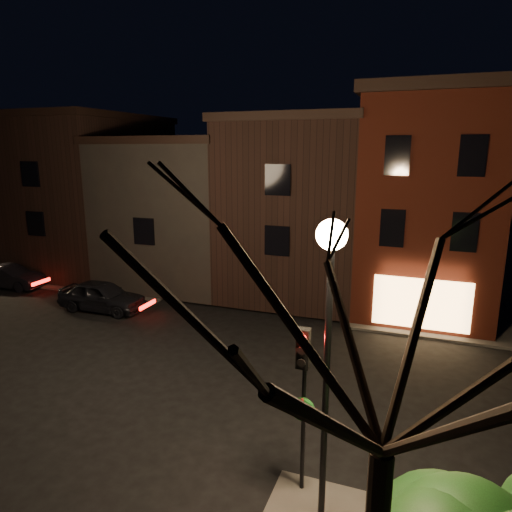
{
  "coord_description": "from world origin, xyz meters",
  "views": [
    {
      "loc": [
        7.78,
        -14.39,
        7.86
      ],
      "look_at": [
        0.89,
        4.28,
        3.2
      ],
      "focal_mm": 32.0,
      "sensor_mm": 36.0,
      "label": 1
    }
  ],
  "objects_px": {
    "traffic_signal": "(303,386)",
    "parked_car_b": "(10,277)",
    "street_lamp_near": "(330,292)",
    "bare_tree_right": "(394,286)",
    "parked_car_a": "(102,296)"
  },
  "relations": [
    {
      "from": "parked_car_a",
      "to": "parked_car_b",
      "type": "distance_m",
      "value": 7.61
    },
    {
      "from": "parked_car_a",
      "to": "parked_car_b",
      "type": "relative_size",
      "value": 1.1
    },
    {
      "from": "parked_car_a",
      "to": "parked_car_b",
      "type": "bearing_deg",
      "value": 78.96
    },
    {
      "from": "bare_tree_right",
      "to": "traffic_signal",
      "type": "bearing_deg",
      "value": 122.41
    },
    {
      "from": "traffic_signal",
      "to": "parked_car_b",
      "type": "relative_size",
      "value": 1.01
    },
    {
      "from": "street_lamp_near",
      "to": "parked_car_b",
      "type": "xyz_separation_m",
      "value": [
        -20.62,
        10.5,
        -4.52
      ]
    },
    {
      "from": "bare_tree_right",
      "to": "parked_car_b",
      "type": "relative_size",
      "value": 2.11
    },
    {
      "from": "parked_car_a",
      "to": "parked_car_b",
      "type": "xyz_separation_m",
      "value": [
        -7.51,
        1.25,
        -0.09
      ]
    },
    {
      "from": "street_lamp_near",
      "to": "traffic_signal",
      "type": "distance_m",
      "value": 2.49
    },
    {
      "from": "street_lamp_near",
      "to": "bare_tree_right",
      "type": "xyz_separation_m",
      "value": [
        1.3,
        -2.5,
        0.97
      ]
    },
    {
      "from": "street_lamp_near",
      "to": "bare_tree_right",
      "type": "bearing_deg",
      "value": -62.53
    },
    {
      "from": "bare_tree_right",
      "to": "parked_car_b",
      "type": "distance_m",
      "value": 26.07
    },
    {
      "from": "parked_car_a",
      "to": "traffic_signal",
      "type": "bearing_deg",
      "value": -126.57
    },
    {
      "from": "parked_car_b",
      "to": "street_lamp_near",
      "type": "bearing_deg",
      "value": -122.24
    },
    {
      "from": "bare_tree_right",
      "to": "parked_car_a",
      "type": "distance_m",
      "value": 19.36
    }
  ]
}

